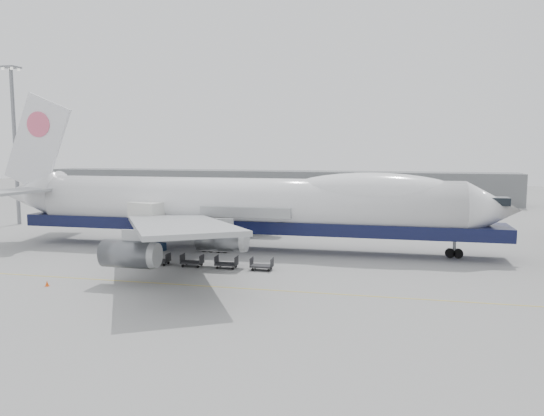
# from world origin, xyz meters

# --- Properties ---
(ground) EXTENTS (260.00, 260.00, 0.00)m
(ground) POSITION_xyz_m (0.00, 0.00, 0.00)
(ground) COLOR gray
(ground) RESTS_ON ground
(apron_line) EXTENTS (60.00, 0.15, 0.01)m
(apron_line) POSITION_xyz_m (0.00, -6.00, 0.01)
(apron_line) COLOR gold
(apron_line) RESTS_ON ground
(hangar) EXTENTS (110.00, 8.00, 7.00)m
(hangar) POSITION_xyz_m (-10.00, 70.00, 3.50)
(hangar) COLOR slate
(hangar) RESTS_ON ground
(floodlight_mast) EXTENTS (2.40, 2.40, 25.43)m
(floodlight_mast) POSITION_xyz_m (-42.00, 24.00, 14.27)
(floodlight_mast) COLOR slate
(floodlight_mast) RESTS_ON ground
(airliner) EXTENTS (67.00, 55.30, 19.98)m
(airliner) POSITION_xyz_m (0.64, 12.00, 5.62)
(airliner) COLOR white
(airliner) RESTS_ON ground
(catering_truck) EXTENTS (4.86, 3.97, 5.97)m
(catering_truck) POSITION_xyz_m (-11.64, 8.52, 3.42)
(catering_truck) COLOR navy
(catering_truck) RESTS_ON ground
(traffic_cone) EXTENTS (0.37, 0.37, 0.54)m
(traffic_cone) POSITION_xyz_m (-13.06, -9.23, 0.26)
(traffic_cone) COLOR #F54F0C
(traffic_cone) RESTS_ON ground
(dolly_0) EXTENTS (2.30, 1.35, 1.30)m
(dolly_0) POSITION_xyz_m (-10.60, 1.26, 0.53)
(dolly_0) COLOR #2D2D30
(dolly_0) RESTS_ON ground
(dolly_1) EXTENTS (2.30, 1.35, 1.30)m
(dolly_1) POSITION_xyz_m (-6.76, 1.26, 0.53)
(dolly_1) COLOR #2D2D30
(dolly_1) RESTS_ON ground
(dolly_2) EXTENTS (2.30, 1.35, 1.30)m
(dolly_2) POSITION_xyz_m (-2.91, 1.26, 0.53)
(dolly_2) COLOR #2D2D30
(dolly_2) RESTS_ON ground
(dolly_3) EXTENTS (2.30, 1.35, 1.30)m
(dolly_3) POSITION_xyz_m (0.94, 1.26, 0.53)
(dolly_3) COLOR #2D2D30
(dolly_3) RESTS_ON ground
(dolly_4) EXTENTS (2.30, 1.35, 1.30)m
(dolly_4) POSITION_xyz_m (4.78, 1.26, 0.53)
(dolly_4) COLOR #2D2D30
(dolly_4) RESTS_ON ground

